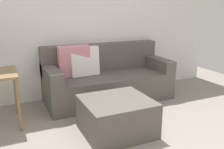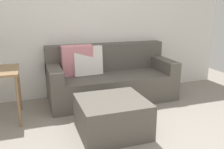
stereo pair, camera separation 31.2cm
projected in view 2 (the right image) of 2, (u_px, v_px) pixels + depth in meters
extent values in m
cube|color=silver|center=(91.00, 13.00, 4.08)|extent=(4.93, 0.10, 2.75)
cube|color=#59544C|center=(112.00, 87.00, 4.02)|extent=(2.01, 0.84, 0.43)
cube|color=#59544C|center=(106.00, 57.00, 4.19)|extent=(2.01, 0.21, 0.46)
cube|color=#59544C|center=(54.00, 73.00, 3.65)|extent=(0.19, 0.84, 0.20)
cube|color=#59544C|center=(162.00, 64.00, 4.23)|extent=(0.19, 0.84, 0.20)
cube|color=pink|center=(77.00, 61.00, 3.85)|extent=(0.48, 0.20, 0.49)
cube|color=white|center=(87.00, 61.00, 3.90)|extent=(0.47, 0.23, 0.47)
cube|color=#59544C|center=(112.00, 116.00, 2.95)|extent=(0.79, 0.74, 0.42)
cylinder|color=olive|center=(18.00, 102.00, 3.06)|extent=(0.04, 0.04, 0.66)
cylinder|color=olive|center=(19.00, 88.00, 3.58)|extent=(0.04, 0.04, 0.66)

